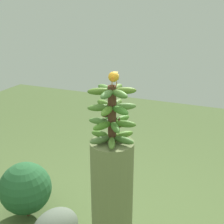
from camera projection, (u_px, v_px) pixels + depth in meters
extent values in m
cylinder|color=olive|center=(112.00, 215.00, 1.89)|extent=(0.26, 0.26, 1.02)
cylinder|color=#4C2D1E|center=(112.00, 115.00, 1.66)|extent=(0.05, 0.05, 0.33)
ellipsoid|color=#4B7C24|center=(123.00, 135.00, 1.74)|extent=(0.13, 0.11, 0.04)
ellipsoid|color=#447E33|center=(112.00, 132.00, 1.78)|extent=(0.14, 0.08, 0.04)
ellipsoid|color=#487A26|center=(101.00, 135.00, 1.74)|extent=(0.06, 0.14, 0.04)
ellipsoid|color=#4C6D36|center=(100.00, 140.00, 1.67)|extent=(0.13, 0.11, 0.04)
ellipsoid|color=#4B722B|center=(112.00, 143.00, 1.64)|extent=(0.14, 0.08, 0.04)
ellipsoid|color=#436F2D|center=(123.00, 140.00, 1.67)|extent=(0.06, 0.14, 0.04)
ellipsoid|color=#497627|center=(124.00, 124.00, 1.66)|extent=(0.05, 0.14, 0.04)
ellipsoid|color=#467D27|center=(121.00, 119.00, 1.72)|extent=(0.14, 0.09, 0.04)
ellipsoid|color=#427F2D|center=(109.00, 118.00, 1.74)|extent=(0.13, 0.11, 0.04)
ellipsoid|color=#4F7D37|center=(100.00, 121.00, 1.70)|extent=(0.05, 0.14, 0.04)
ellipsoid|color=#477B25|center=(102.00, 126.00, 1.63)|extent=(0.14, 0.09, 0.04)
ellipsoid|color=#3F7129|center=(115.00, 127.00, 1.61)|extent=(0.13, 0.11, 0.04)
ellipsoid|color=#517C35|center=(125.00, 106.00, 1.65)|extent=(0.10, 0.13, 0.04)
ellipsoid|color=#4C6D29|center=(117.00, 103.00, 1.71)|extent=(0.13, 0.04, 0.04)
ellipsoid|color=#4E7A27|center=(104.00, 104.00, 1.70)|extent=(0.10, 0.13, 0.04)
ellipsoid|color=#4C772D|center=(99.00, 108.00, 1.64)|extent=(0.10, 0.13, 0.04)
ellipsoid|color=#4E7B26|center=(107.00, 111.00, 1.59)|extent=(0.13, 0.04, 0.04)
ellipsoid|color=#407B2B|center=(120.00, 110.00, 1.59)|extent=(0.10, 0.13, 0.04)
ellipsoid|color=#4B6F24|center=(99.00, 91.00, 1.61)|extent=(0.10, 0.13, 0.04)
ellipsoid|color=#477036|center=(107.00, 94.00, 1.56)|extent=(0.13, 0.04, 0.04)
ellipsoid|color=#4D7A33|center=(119.00, 94.00, 1.56)|extent=(0.10, 0.13, 0.04)
ellipsoid|color=#517425|center=(124.00, 91.00, 1.62)|extent=(0.10, 0.13, 0.04)
ellipsoid|color=#4B712B|center=(117.00, 88.00, 1.67)|extent=(0.13, 0.04, 0.04)
ellipsoid|color=#497630|center=(105.00, 88.00, 1.67)|extent=(0.10, 0.13, 0.04)
cone|color=#4C2D1E|center=(105.00, 111.00, 1.67)|extent=(0.04, 0.04, 0.06)
cone|color=#4C2D1E|center=(119.00, 121.00, 1.67)|extent=(0.04, 0.04, 0.06)
cylinder|color=#C68933|center=(112.00, 84.00, 1.60)|extent=(0.00, 0.01, 0.02)
cylinder|color=#C68933|center=(117.00, 84.00, 1.60)|extent=(0.00, 0.00, 0.02)
ellipsoid|color=orange|center=(114.00, 77.00, 1.59)|extent=(0.11, 0.07, 0.05)
ellipsoid|color=olive|center=(110.00, 77.00, 1.59)|extent=(0.07, 0.03, 0.03)
ellipsoid|color=olive|center=(118.00, 77.00, 1.59)|extent=(0.07, 0.03, 0.03)
cube|color=olive|center=(116.00, 73.00, 1.66)|extent=(0.07, 0.04, 0.01)
sphere|color=gold|center=(113.00, 77.00, 1.54)|extent=(0.05, 0.05, 0.05)
sphere|color=black|center=(117.00, 76.00, 1.53)|extent=(0.01, 0.01, 0.01)
cone|color=orange|center=(113.00, 78.00, 1.51)|extent=(0.04, 0.03, 0.02)
cylinder|color=brown|center=(28.00, 209.00, 2.64)|extent=(0.03, 0.03, 0.12)
sphere|color=#23562D|center=(25.00, 188.00, 2.57)|extent=(0.45, 0.45, 0.45)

